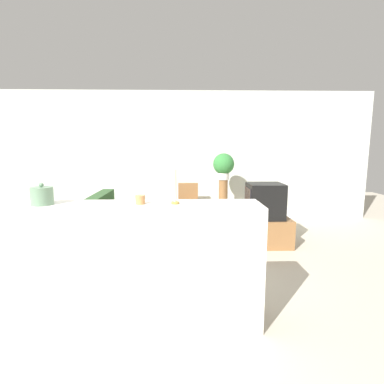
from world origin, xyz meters
TOP-DOWN VIEW (x-y plane):
  - ground_plane at (0.00, 0.00)m, footprint 14.00×14.00m
  - wall_back at (0.00, 3.43)m, footprint 9.00×0.06m
  - couch at (-0.52, 1.55)m, footprint 0.88×1.83m
  - tv_stand at (1.82, 1.68)m, footprint 0.81×0.58m
  - television at (1.82, 1.68)m, footprint 0.55×0.50m
  - wooden_chair at (0.63, 2.89)m, footprint 0.44×0.44m
  - plant_stand at (1.31, 2.80)m, footprint 0.17×0.17m
  - potted_plant at (1.31, 2.80)m, footprint 0.41×0.41m
  - foreground_counter at (0.00, -0.41)m, footprint 2.42×0.44m
  - decorative_bowl at (-0.66, -0.41)m, footprint 0.18×0.18m
  - candle_jar at (0.17, -0.41)m, footprint 0.08×0.08m
  - candlestick at (0.46, -0.41)m, footprint 0.07×0.07m

SIDE VIEW (x-z plane):
  - ground_plane at x=0.00m, z-range 0.00..0.00m
  - tv_stand at x=1.82m, z-range 0.00..0.45m
  - couch at x=-0.52m, z-range -0.11..0.70m
  - wooden_chair at x=0.63m, z-range 0.04..0.89m
  - plant_stand at x=1.31m, z-range 0.00..0.94m
  - foreground_counter at x=0.00m, z-range 0.00..1.10m
  - television at x=1.82m, z-range 0.45..1.00m
  - candle_jar at x=0.17m, z-range 1.10..1.17m
  - decorative_bowl at x=-0.66m, z-range 1.08..1.27m
  - candlestick at x=0.46m, z-range 1.05..1.34m
  - potted_plant at x=1.31m, z-range 0.97..1.47m
  - wall_back at x=0.00m, z-range 0.00..2.70m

